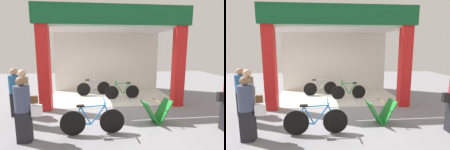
% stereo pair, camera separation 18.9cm
% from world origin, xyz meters
% --- Properties ---
extents(ground_plane, '(18.85, 18.85, 0.00)m').
position_xyz_m(ground_plane, '(0.00, 0.00, 0.00)').
color(ground_plane, gray).
rests_on(ground_plane, ground).
extents(shop_facade, '(5.63, 3.17, 3.76)m').
position_xyz_m(shop_facade, '(0.00, 1.50, 2.02)').
color(shop_facade, beige).
rests_on(shop_facade, ground).
extents(bicycle_inside_0, '(1.59, 0.44, 0.89)m').
position_xyz_m(bicycle_inside_0, '(-0.75, 1.85, 0.35)').
color(bicycle_inside_0, black).
rests_on(bicycle_inside_0, ground).
extents(bicycle_inside_1, '(1.54, 0.42, 0.85)m').
position_xyz_m(bicycle_inside_1, '(0.51, 1.07, 0.34)').
color(bicycle_inside_1, black).
rests_on(bicycle_inside_1, ground).
extents(bicycle_parked_0, '(1.70, 0.47, 0.94)m').
position_xyz_m(bicycle_parked_0, '(-0.83, -2.03, 0.37)').
color(bicycle_parked_0, black).
rests_on(bicycle_parked_0, ground).
extents(sandwich_board_sign, '(0.93, 0.60, 0.74)m').
position_xyz_m(sandwich_board_sign, '(1.09, -1.53, 0.36)').
color(sandwich_board_sign, '#197226').
rests_on(sandwich_board_sign, ground).
extents(pedestrian_0, '(0.63, 0.43, 1.62)m').
position_xyz_m(pedestrian_0, '(-3.36, -0.43, 0.84)').
color(pedestrian_0, black).
rests_on(pedestrian_0, ground).
extents(pedestrian_1, '(0.61, 0.36, 1.63)m').
position_xyz_m(pedestrian_1, '(-2.47, -2.21, 0.84)').
color(pedestrian_1, black).
rests_on(pedestrian_1, ground).
extents(pedestrian_2, '(0.55, 0.36, 1.68)m').
position_xyz_m(pedestrian_2, '(-2.78, -1.28, 0.86)').
color(pedestrian_2, black).
rests_on(pedestrian_2, ground).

